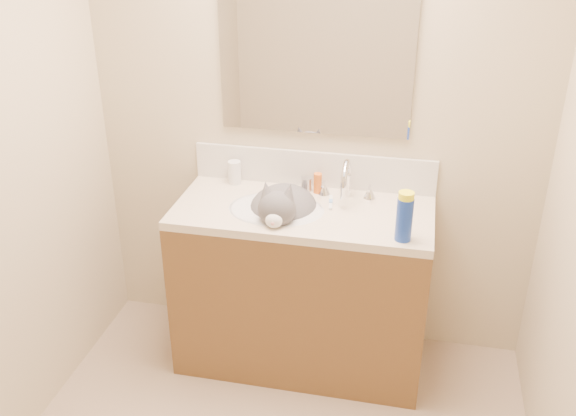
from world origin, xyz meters
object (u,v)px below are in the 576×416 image
at_px(vanity_cabinet, 302,290).
at_px(faucet, 346,183).
at_px(amber_bottle, 318,183).
at_px(basin, 276,222).
at_px(pill_bottle, 235,172).
at_px(cat, 283,211).
at_px(spray_can, 404,219).
at_px(silver_jar, 306,184).

height_order(vanity_cabinet, faucet, faucet).
height_order(vanity_cabinet, amber_bottle, amber_bottle).
relative_size(basin, amber_bottle, 4.48).
xyz_separation_m(vanity_cabinet, pill_bottle, (-0.39, 0.21, 0.51)).
distance_m(basin, amber_bottle, 0.29).
xyz_separation_m(vanity_cabinet, cat, (-0.09, -0.01, 0.43)).
xyz_separation_m(cat, pill_bottle, (-0.30, 0.22, 0.08)).
distance_m(pill_bottle, spray_can, 0.95).
distance_m(faucet, spray_can, 0.44).
height_order(pill_bottle, spray_can, spray_can).
bearing_deg(spray_can, amber_bottle, 138.09).
height_order(faucet, amber_bottle, faucet).
relative_size(faucet, amber_bottle, 2.79).
relative_size(pill_bottle, silver_jar, 1.77).
bearing_deg(pill_bottle, spray_can, -25.60).
bearing_deg(amber_bottle, silver_jar, 163.14).
height_order(vanity_cabinet, pill_bottle, pill_bottle).
distance_m(vanity_cabinet, spray_can, 0.75).
height_order(pill_bottle, silver_jar, pill_bottle).
distance_m(vanity_cabinet, cat, 0.44).
xyz_separation_m(pill_bottle, silver_jar, (0.37, -0.01, -0.03)).
xyz_separation_m(vanity_cabinet, spray_can, (0.47, -0.20, 0.55)).
bearing_deg(silver_jar, basin, -112.77).
xyz_separation_m(faucet, cat, (-0.27, -0.15, -0.10)).
distance_m(cat, spray_can, 0.60).
bearing_deg(silver_jar, cat, -108.33).
bearing_deg(silver_jar, pill_bottle, 179.05).
xyz_separation_m(faucet, silver_jar, (-0.20, 0.07, -0.05)).
distance_m(vanity_cabinet, amber_bottle, 0.53).
bearing_deg(vanity_cabinet, basin, -165.96).
distance_m(vanity_cabinet, basin, 0.40).
height_order(basin, amber_bottle, amber_bottle).
bearing_deg(amber_bottle, basin, -125.92).
xyz_separation_m(vanity_cabinet, amber_bottle, (0.04, 0.19, 0.50)).
xyz_separation_m(pill_bottle, amber_bottle, (0.43, -0.02, -0.01)).
bearing_deg(amber_bottle, pill_bottle, 176.81).
bearing_deg(vanity_cabinet, spray_can, -23.26).
bearing_deg(pill_bottle, faucet, -7.26).
xyz_separation_m(cat, amber_bottle, (0.13, 0.20, 0.07)).
bearing_deg(pill_bottle, basin, -41.65).
bearing_deg(vanity_cabinet, cat, -172.73).
relative_size(cat, amber_bottle, 4.61).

